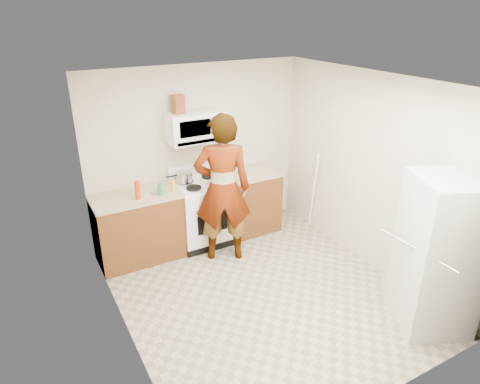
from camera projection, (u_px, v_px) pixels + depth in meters
floor at (262, 292)px, 5.19m from camera, size 3.60×3.60×0.00m
back_wall at (198, 153)px, 6.12m from camera, size 3.20×0.02×2.50m
right_wall at (371, 173)px, 5.39m from camera, size 0.02×3.60×2.50m
cabinet_left at (139, 228)px, 5.74m from camera, size 1.12×0.62×0.90m
counter_left at (135, 197)px, 5.55m from camera, size 1.14×0.64×0.03m
cabinet_right at (249, 202)px, 6.50m from camera, size 0.80×0.62×0.90m
counter_right at (249, 173)px, 6.31m from camera, size 0.82×0.64×0.03m
gas_range at (203, 211)px, 6.13m from camera, size 0.76×0.65×1.13m
microwave at (195, 127)px, 5.75m from camera, size 0.76×0.38×0.40m
person at (223, 189)px, 5.55m from camera, size 0.87×0.74×2.02m
fridge at (440, 255)px, 4.39m from camera, size 0.93×0.93×1.70m
kettle at (240, 162)px, 6.43m from camera, size 0.20×0.20×0.19m
jug at (178, 104)px, 5.55m from camera, size 0.15×0.15×0.24m
saucepan at (184, 177)px, 5.92m from camera, size 0.28×0.28×0.13m
tray at (217, 181)px, 5.93m from camera, size 0.29×0.22×0.05m
bottle_spray at (138, 190)px, 5.40m from camera, size 0.09×0.09×0.24m
bottle_hot_sauce at (173, 186)px, 5.64m from camera, size 0.06×0.06×0.15m
bottle_green_cap at (160, 189)px, 5.52m from camera, size 0.06×0.06×0.16m
pot_lid at (159, 192)px, 5.63m from camera, size 0.24×0.24×0.01m
broom at (314, 191)px, 6.45m from camera, size 0.14×0.26×1.24m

